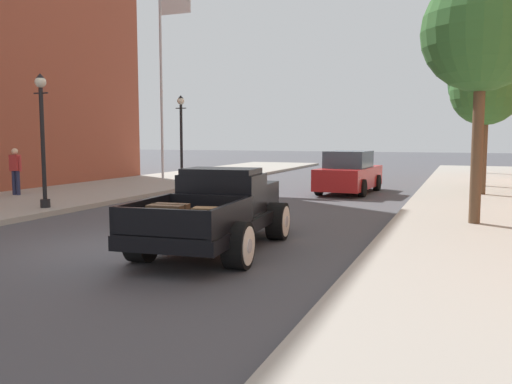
{
  "coord_description": "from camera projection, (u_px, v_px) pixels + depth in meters",
  "views": [
    {
      "loc": [
        6.15,
        -8.93,
        2.21
      ],
      "look_at": [
        1.92,
        1.95,
        1.0
      ],
      "focal_mm": 37.7,
      "sensor_mm": 36.0,
      "label": 1
    }
  ],
  "objects": [
    {
      "name": "flagpole",
      "position": [
        165.0,
        63.0,
        25.93
      ],
      "size": [
        1.74,
        0.16,
        9.16
      ],
      "color": "#B2B2B7",
      "rests_on": "sidewalk_left"
    },
    {
      "name": "pedestrian_sidewalk_left",
      "position": [
        15.0,
        169.0,
        18.92
      ],
      "size": [
        0.53,
        0.22,
        1.65
      ],
      "color": "#232847",
      "rests_on": "sidewalk_left"
    },
    {
      "name": "street_tree_third",
      "position": [
        482.0,
        84.0,
        22.27
      ],
      "size": [
        2.7,
        2.7,
        5.6
      ],
      "color": "brown",
      "rests_on": "sidewalk_right"
    },
    {
      "name": "street_lamp_far",
      "position": [
        181.0,
        133.0,
        23.51
      ],
      "size": [
        0.5,
        0.32,
        3.85
      ],
      "color": "black",
      "rests_on": "sidewalk_left"
    },
    {
      "name": "street_tree_nearest",
      "position": [
        482.0,
        33.0,
        12.37
      ],
      "size": [
        2.76,
        2.76,
        5.85
      ],
      "color": "brown",
      "rests_on": "sidewalk_right"
    },
    {
      "name": "street_tree_second",
      "position": [
        486.0,
        91.0,
        18.89
      ],
      "size": [
        2.45,
        2.45,
        4.9
      ],
      "color": "brown",
      "rests_on": "sidewalk_right"
    },
    {
      "name": "ground_plane",
      "position": [
        131.0,
        248.0,
        10.72
      ],
      "size": [
        140.0,
        140.0,
        0.0
      ],
      "primitive_type": "plane",
      "color": "#47474C"
    },
    {
      "name": "hotrod_truck_black",
      "position": [
        220.0,
        210.0,
        10.69
      ],
      "size": [
        2.45,
        5.04,
        1.58
      ],
      "color": "black",
      "rests_on": "ground"
    },
    {
      "name": "street_tree_farthest",
      "position": [
        485.0,
        88.0,
        30.12
      ],
      "size": [
        3.0,
        3.0,
        6.3
      ],
      "color": "brown",
      "rests_on": "sidewalk_right"
    },
    {
      "name": "car_background_red",
      "position": [
        349.0,
        173.0,
        21.04
      ],
      "size": [
        2.05,
        4.39,
        1.65
      ],
      "color": "#AD1E1E",
      "rests_on": "ground"
    },
    {
      "name": "street_lamp_near",
      "position": [
        42.0,
        130.0,
        15.4
      ],
      "size": [
        0.5,
        0.32,
        3.85
      ],
      "color": "black",
      "rests_on": "sidewalk_left"
    }
  ]
}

